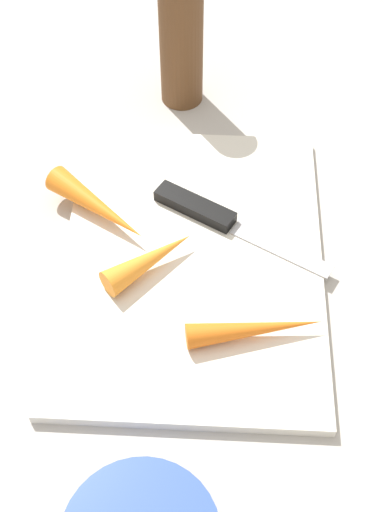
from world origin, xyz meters
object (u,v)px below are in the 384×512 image
(knife, at_px, (208,212))
(carrot_longest, at_px, (98,206))
(carrot_shortest, at_px, (150,259))
(cutting_board, at_px, (192,260))
(pepper_grinder, at_px, (181,41))
(carrot_medium, at_px, (255,329))

(knife, relative_size, carrot_longest, 1.45)
(knife, distance_m, carrot_longest, 0.11)
(carrot_shortest, relative_size, carrot_longest, 0.79)
(cutting_board, xyz_separation_m, carrot_shortest, (-0.02, 0.04, 0.02))
(carrot_shortest, distance_m, pepper_grinder, 0.28)
(carrot_medium, bearing_deg, carrot_shortest, 134.15)
(carrot_longest, distance_m, pepper_grinder, 0.23)
(cutting_board, relative_size, carrot_longest, 2.84)
(cutting_board, xyz_separation_m, pepper_grinder, (0.26, 0.03, 0.08))
(knife, xyz_separation_m, carrot_shortest, (-0.07, 0.05, 0.01))
(knife, height_order, carrot_shortest, carrot_shortest)
(cutting_board, relative_size, pepper_grinder, 2.19)
(knife, bearing_deg, cutting_board, -75.00)
(carrot_medium, bearing_deg, cutting_board, 114.22)
(carrot_medium, bearing_deg, carrot_longest, 129.22)
(knife, bearing_deg, carrot_medium, -42.36)
(knife, xyz_separation_m, carrot_medium, (-0.14, -0.05, 0.01))
(cutting_board, height_order, carrot_longest, carrot_longest)
(carrot_longest, bearing_deg, knife, 40.34)
(carrot_longest, xyz_separation_m, pepper_grinder, (0.21, -0.07, 0.06))
(carrot_shortest, xyz_separation_m, pepper_grinder, (0.28, -0.01, 0.06))
(pepper_grinder, bearing_deg, cutting_board, -174.39)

